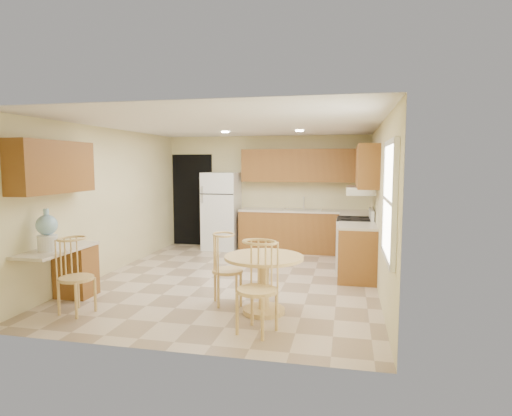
% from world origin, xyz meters
% --- Properties ---
extents(floor, '(5.50, 5.50, 0.00)m').
position_xyz_m(floor, '(0.00, 0.00, 0.00)').
color(floor, '#C1AA8C').
rests_on(floor, ground).
extents(ceiling, '(4.50, 5.50, 0.02)m').
position_xyz_m(ceiling, '(0.00, 0.00, 2.50)').
color(ceiling, white).
rests_on(ceiling, wall_back).
extents(wall_back, '(4.50, 0.02, 2.50)m').
position_xyz_m(wall_back, '(0.00, 2.75, 1.25)').
color(wall_back, beige).
rests_on(wall_back, floor).
extents(wall_front, '(4.50, 0.02, 2.50)m').
position_xyz_m(wall_front, '(0.00, -2.75, 1.25)').
color(wall_front, beige).
rests_on(wall_front, floor).
extents(wall_left, '(0.02, 5.50, 2.50)m').
position_xyz_m(wall_left, '(-2.25, 0.00, 1.25)').
color(wall_left, beige).
rests_on(wall_left, floor).
extents(wall_right, '(0.02, 5.50, 2.50)m').
position_xyz_m(wall_right, '(2.25, 0.00, 1.25)').
color(wall_right, beige).
rests_on(wall_right, floor).
extents(doorway, '(0.90, 0.02, 2.10)m').
position_xyz_m(doorway, '(-1.75, 2.73, 1.05)').
color(doorway, black).
rests_on(doorway, floor).
extents(base_cab_back, '(2.75, 0.60, 0.87)m').
position_xyz_m(base_cab_back, '(0.88, 2.45, 0.43)').
color(base_cab_back, '#915B25').
rests_on(base_cab_back, floor).
extents(counter_back, '(2.75, 0.63, 0.04)m').
position_xyz_m(counter_back, '(0.88, 2.45, 0.89)').
color(counter_back, beige).
rests_on(counter_back, base_cab_back).
extents(base_cab_right_a, '(0.60, 0.59, 0.87)m').
position_xyz_m(base_cab_right_a, '(1.95, 1.85, 0.43)').
color(base_cab_right_a, '#915B25').
rests_on(base_cab_right_a, floor).
extents(counter_right_a, '(0.63, 0.59, 0.04)m').
position_xyz_m(counter_right_a, '(1.95, 1.85, 0.89)').
color(counter_right_a, beige).
rests_on(counter_right_a, base_cab_right_a).
extents(base_cab_right_b, '(0.60, 0.80, 0.87)m').
position_xyz_m(base_cab_right_b, '(1.95, 0.40, 0.43)').
color(base_cab_right_b, '#915B25').
rests_on(base_cab_right_b, floor).
extents(counter_right_b, '(0.63, 0.80, 0.04)m').
position_xyz_m(counter_right_b, '(1.95, 0.40, 0.89)').
color(counter_right_b, beige).
rests_on(counter_right_b, base_cab_right_b).
extents(upper_cab_back, '(2.75, 0.33, 0.70)m').
position_xyz_m(upper_cab_back, '(0.88, 2.58, 1.85)').
color(upper_cab_back, '#915B25').
rests_on(upper_cab_back, wall_back).
extents(upper_cab_right, '(0.33, 2.42, 0.70)m').
position_xyz_m(upper_cab_right, '(2.08, 1.21, 1.85)').
color(upper_cab_right, '#915B25').
rests_on(upper_cab_right, wall_right).
extents(upper_cab_left, '(0.33, 1.40, 0.70)m').
position_xyz_m(upper_cab_left, '(-2.08, -1.60, 1.85)').
color(upper_cab_left, '#915B25').
rests_on(upper_cab_left, wall_left).
extents(sink, '(0.78, 0.44, 0.01)m').
position_xyz_m(sink, '(0.85, 2.45, 0.91)').
color(sink, silver).
rests_on(sink, counter_back).
extents(range_hood, '(0.50, 0.76, 0.14)m').
position_xyz_m(range_hood, '(2.00, 1.18, 1.42)').
color(range_hood, silver).
rests_on(range_hood, upper_cab_right).
extents(desk_pedestal, '(0.48, 0.42, 0.72)m').
position_xyz_m(desk_pedestal, '(-2.00, -1.32, 0.36)').
color(desk_pedestal, '#915B25').
rests_on(desk_pedestal, floor).
extents(desk_top, '(0.50, 1.20, 0.04)m').
position_xyz_m(desk_top, '(-2.00, -1.70, 0.75)').
color(desk_top, beige).
rests_on(desk_top, desk_pedestal).
extents(window, '(0.06, 1.12, 1.30)m').
position_xyz_m(window, '(2.23, -1.85, 1.50)').
color(window, white).
rests_on(window, wall_right).
extents(can_light_a, '(0.14, 0.14, 0.02)m').
position_xyz_m(can_light_a, '(-0.50, 1.20, 2.48)').
color(can_light_a, white).
rests_on(can_light_a, ceiling).
extents(can_light_b, '(0.14, 0.14, 0.02)m').
position_xyz_m(can_light_b, '(0.90, 1.20, 2.48)').
color(can_light_b, white).
rests_on(can_light_b, ceiling).
extents(refrigerator, '(0.75, 0.73, 1.70)m').
position_xyz_m(refrigerator, '(-0.95, 2.40, 0.85)').
color(refrigerator, white).
rests_on(refrigerator, floor).
extents(stove, '(0.65, 0.76, 1.09)m').
position_xyz_m(stove, '(1.92, 1.18, 0.47)').
color(stove, white).
rests_on(stove, floor).
extents(dining_table, '(1.00, 1.00, 0.74)m').
position_xyz_m(dining_table, '(0.76, -1.44, 0.48)').
color(dining_table, '#D8B26C').
rests_on(dining_table, floor).
extents(chair_table_a, '(0.42, 0.54, 0.95)m').
position_xyz_m(chair_table_a, '(0.21, -1.28, 0.58)').
color(chair_table_a, '#D8B26C').
rests_on(chair_table_a, floor).
extents(chair_table_b, '(0.45, 0.49, 1.03)m').
position_xyz_m(chair_table_b, '(0.81, -2.18, 0.63)').
color(chair_table_b, '#D8B26C').
rests_on(chair_table_b, floor).
extents(chair_desk, '(0.42, 0.55, 0.96)m').
position_xyz_m(chair_desk, '(-1.55, -2.05, 0.58)').
color(chair_desk, '#D8B26C').
rests_on(chair_desk, floor).
extents(water_crock, '(0.27, 0.27, 0.55)m').
position_xyz_m(water_crock, '(-2.00, -1.88, 1.02)').
color(water_crock, white).
rests_on(water_crock, desk_top).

